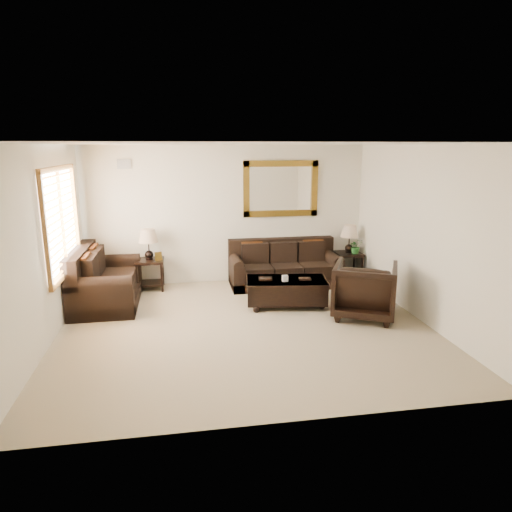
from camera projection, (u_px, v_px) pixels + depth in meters
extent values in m
cube|color=tan|center=(246.00, 327.00, 6.91)|extent=(5.50, 5.00, 0.01)
cube|color=white|center=(245.00, 144.00, 6.28)|extent=(5.50, 5.00, 0.01)
cube|color=silver|center=(227.00, 215.00, 8.99)|extent=(5.50, 0.01, 2.70)
cube|color=silver|center=(285.00, 293.00, 4.20)|extent=(5.50, 0.01, 2.70)
cube|color=silver|center=(44.00, 246.00, 6.14)|extent=(0.01, 5.00, 2.70)
cube|color=silver|center=(421.00, 234.00, 7.04)|extent=(0.01, 5.00, 2.70)
cube|color=white|center=(60.00, 221.00, 6.96)|extent=(0.01, 1.80, 1.50)
cube|color=brown|center=(57.00, 169.00, 6.78)|extent=(0.06, 1.96, 0.08)
cube|color=brown|center=(67.00, 271.00, 7.15)|extent=(0.06, 1.96, 0.08)
cube|color=brown|center=(45.00, 232.00, 6.07)|extent=(0.06, 0.08, 1.50)
cube|color=brown|center=(75.00, 213.00, 7.87)|extent=(0.06, 0.08, 1.50)
cube|color=brown|center=(62.00, 221.00, 6.97)|extent=(0.05, 0.05, 1.50)
cube|color=#503310|center=(281.00, 189.00, 9.02)|extent=(1.50, 0.06, 1.10)
cube|color=white|center=(281.00, 189.00, 9.03)|extent=(1.26, 0.01, 0.86)
cube|color=#999999|center=(124.00, 164.00, 8.43)|extent=(0.25, 0.02, 0.18)
cube|color=black|center=(285.00, 281.00, 9.00)|extent=(2.14, 0.92, 0.17)
cube|color=black|center=(281.00, 249.00, 9.21)|extent=(2.14, 0.21, 0.44)
cube|color=black|center=(256.00, 271.00, 8.84)|extent=(0.55, 0.76, 0.26)
cube|color=black|center=(285.00, 270.00, 8.93)|extent=(0.55, 0.76, 0.26)
cube|color=black|center=(313.00, 269.00, 9.02)|extent=(0.55, 0.76, 0.26)
cube|color=black|center=(236.00, 274.00, 8.80)|extent=(0.21, 0.92, 0.51)
cylinder|color=black|center=(236.00, 262.00, 8.74)|extent=(0.21, 0.90, 0.21)
cube|color=black|center=(332.00, 270.00, 9.12)|extent=(0.21, 0.92, 0.51)
cylinder|color=black|center=(332.00, 258.00, 9.06)|extent=(0.21, 0.90, 0.21)
cube|color=#642C0D|center=(252.00, 252.00, 8.93)|extent=(0.41, 0.18, 0.42)
cube|color=#642C0D|center=(313.00, 250.00, 9.14)|extent=(0.41, 0.18, 0.42)
cube|color=black|center=(108.00, 298.00, 7.91)|extent=(1.04, 1.76, 0.20)
cube|color=black|center=(80.00, 263.00, 7.69)|extent=(0.24, 1.76, 0.49)
cube|color=black|center=(105.00, 290.00, 7.55)|extent=(0.86, 0.61, 0.30)
cube|color=black|center=(111.00, 279.00, 8.16)|extent=(0.86, 0.61, 0.30)
cube|color=black|center=(100.00, 302.00, 7.14)|extent=(1.04, 0.24, 0.58)
cylinder|color=black|center=(99.00, 284.00, 7.07)|extent=(1.02, 0.24, 0.24)
cube|color=black|center=(113.00, 276.00, 8.59)|extent=(1.04, 0.24, 0.58)
cylinder|color=black|center=(112.00, 261.00, 8.52)|extent=(1.02, 0.24, 0.24)
cube|color=#642C0D|center=(89.00, 269.00, 7.37)|extent=(0.20, 0.46, 0.47)
cube|color=#642C0D|center=(97.00, 258.00, 8.09)|extent=(0.20, 0.46, 0.47)
cube|color=black|center=(150.00, 261.00, 8.64)|extent=(0.53, 0.53, 0.05)
cube|color=black|center=(151.00, 283.00, 8.74)|extent=(0.45, 0.45, 0.03)
cylinder|color=black|center=(137.00, 279.00, 8.45)|extent=(0.05, 0.05, 0.53)
cylinder|color=black|center=(162.00, 278.00, 8.52)|extent=(0.05, 0.05, 0.53)
cylinder|color=black|center=(139.00, 273.00, 8.88)|extent=(0.05, 0.05, 0.53)
cylinder|color=black|center=(163.00, 272.00, 8.96)|extent=(0.05, 0.05, 0.53)
sphere|color=black|center=(149.00, 255.00, 8.61)|extent=(0.16, 0.16, 0.16)
cylinder|color=black|center=(149.00, 246.00, 8.57)|extent=(0.02, 0.02, 0.35)
cone|color=tan|center=(148.00, 236.00, 8.52)|extent=(0.37, 0.37, 0.25)
cube|color=#503310|center=(158.00, 256.00, 8.55)|extent=(0.14, 0.10, 0.16)
cube|color=black|center=(349.00, 254.00, 9.30)|extent=(0.51, 0.51, 0.05)
cube|color=black|center=(348.00, 274.00, 9.39)|extent=(0.44, 0.44, 0.03)
cylinder|color=black|center=(341.00, 270.00, 9.12)|extent=(0.05, 0.05, 0.51)
cylinder|color=black|center=(362.00, 269.00, 9.19)|extent=(0.05, 0.05, 0.51)
cylinder|color=black|center=(334.00, 265.00, 9.54)|extent=(0.05, 0.05, 0.51)
cylinder|color=black|center=(354.00, 264.00, 9.61)|extent=(0.05, 0.05, 0.51)
sphere|color=black|center=(349.00, 248.00, 9.27)|extent=(0.16, 0.16, 0.16)
cylinder|color=black|center=(349.00, 240.00, 9.23)|extent=(0.02, 0.02, 0.34)
cone|color=tan|center=(350.00, 231.00, 9.19)|extent=(0.35, 0.35, 0.24)
sphere|color=black|center=(256.00, 309.00, 7.51)|extent=(0.12, 0.12, 0.12)
sphere|color=black|center=(322.00, 305.00, 7.70)|extent=(0.12, 0.12, 0.12)
sphere|color=black|center=(252.00, 299.00, 8.00)|extent=(0.12, 0.12, 0.12)
sphere|color=black|center=(313.00, 296.00, 8.19)|extent=(0.12, 0.12, 0.12)
cube|color=black|center=(286.00, 290.00, 7.80)|extent=(1.42, 0.90, 0.37)
cube|color=black|center=(286.00, 281.00, 7.76)|extent=(1.45, 0.92, 0.04)
cube|color=black|center=(265.00, 279.00, 7.74)|extent=(0.24, 0.18, 0.03)
cube|color=black|center=(305.00, 279.00, 7.75)|extent=(0.22, 0.17, 0.03)
cube|color=white|center=(285.00, 278.00, 7.64)|extent=(0.10, 0.07, 0.10)
imported|color=black|center=(365.00, 287.00, 7.24)|extent=(1.24, 1.21, 0.97)
imported|color=#215C1F|center=(356.00, 248.00, 9.19)|extent=(0.29, 0.32, 0.23)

